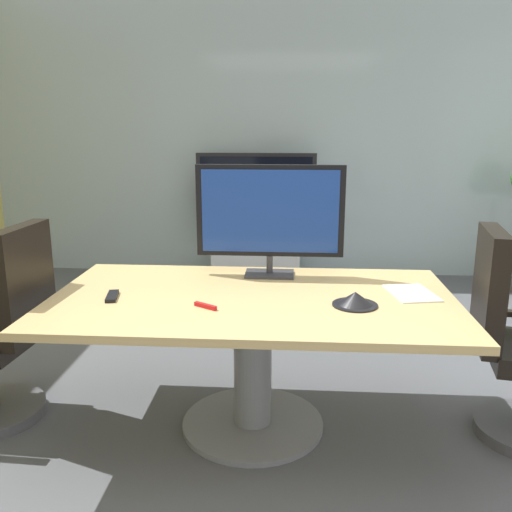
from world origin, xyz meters
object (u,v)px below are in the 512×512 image
(office_chair_left, at_px, (1,341))
(wall_display_unit, at_px, (256,238))
(conference_table, at_px, (253,329))
(remote_control, at_px, (112,296))
(tv_monitor, at_px, (270,214))
(conference_phone, at_px, (355,300))

(office_chair_left, distance_m, wall_display_unit, 3.06)
(conference_table, xyz_separation_m, office_chair_left, (-1.36, -0.01, -0.10))
(office_chair_left, distance_m, remote_control, 0.72)
(tv_monitor, bearing_deg, conference_phone, -49.66)
(wall_display_unit, height_order, remote_control, wall_display_unit)
(tv_monitor, distance_m, wall_display_unit, 2.51)
(conference_table, relative_size, office_chair_left, 1.89)
(conference_table, distance_m, tv_monitor, 0.68)
(office_chair_left, distance_m, conference_phone, 1.90)
(conference_table, xyz_separation_m, conference_phone, (0.51, -0.11, 0.21))
(office_chair_left, xyz_separation_m, tv_monitor, (1.43, 0.41, 0.64))
(office_chair_left, relative_size, tv_monitor, 1.30)
(office_chair_left, height_order, remote_control, office_chair_left)
(tv_monitor, bearing_deg, office_chair_left, -163.89)
(tv_monitor, xyz_separation_m, wall_display_unit, (-0.25, 2.41, -0.66))
(remote_control, bearing_deg, office_chair_left, 162.84)
(office_chair_left, bearing_deg, conference_table, 93.11)
(office_chair_left, xyz_separation_m, wall_display_unit, (1.18, 2.82, -0.01))
(conference_phone, xyz_separation_m, remote_control, (-1.21, 0.03, -0.02))
(remote_control, bearing_deg, wall_display_unit, 68.38)
(office_chair_left, xyz_separation_m, conference_phone, (1.87, -0.10, 0.31))
(office_chair_left, bearing_deg, tv_monitor, 108.81)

